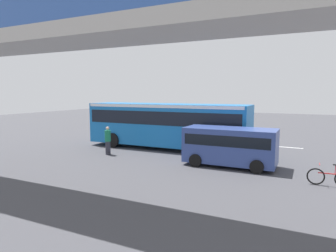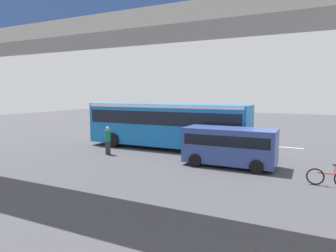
% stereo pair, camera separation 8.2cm
% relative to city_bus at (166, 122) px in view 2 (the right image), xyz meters
% --- Properties ---
extents(ground, '(80.00, 80.00, 0.00)m').
position_rel_city_bus_xyz_m(ground, '(0.26, -1.33, -1.88)').
color(ground, '#424247').
extents(city_bus, '(11.54, 2.85, 3.15)m').
position_rel_city_bus_xyz_m(city_bus, '(0.00, 0.00, 0.00)').
color(city_bus, '#196BB7').
rests_on(city_bus, ground).
extents(parked_van, '(4.80, 2.17, 2.05)m').
position_rel_city_bus_xyz_m(parked_van, '(-5.25, 2.99, -0.70)').
color(parked_van, '#33478C').
rests_on(parked_van, ground).
extents(bicycle_red, '(1.77, 0.44, 0.96)m').
position_rel_city_bus_xyz_m(bicycle_red, '(-9.92, 4.65, -1.51)').
color(bicycle_red, black).
rests_on(bicycle_red, ground).
extents(pedestrian, '(0.38, 0.38, 1.79)m').
position_rel_city_bus_xyz_m(pedestrian, '(2.46, 3.45, -1.00)').
color(pedestrian, '#2D2D38').
rests_on(pedestrian, ground).
extents(traffic_sign, '(0.08, 0.60, 2.80)m').
position_rel_city_bus_xyz_m(traffic_sign, '(-2.02, -6.27, 0.01)').
color(traffic_sign, slate).
rests_on(traffic_sign, ground).
extents(lane_dash_leftmost, '(2.00, 0.20, 0.01)m').
position_rel_city_bus_xyz_m(lane_dash_leftmost, '(-7.74, -4.17, -1.88)').
color(lane_dash_leftmost, silver).
rests_on(lane_dash_leftmost, ground).
extents(lane_dash_left, '(2.00, 0.20, 0.01)m').
position_rel_city_bus_xyz_m(lane_dash_left, '(-3.74, -4.17, -1.88)').
color(lane_dash_left, silver).
rests_on(lane_dash_left, ground).
extents(lane_dash_centre, '(2.00, 0.20, 0.01)m').
position_rel_city_bus_xyz_m(lane_dash_centre, '(0.26, -4.17, -1.88)').
color(lane_dash_centre, silver).
rests_on(lane_dash_centre, ground).
extents(lane_dash_right, '(2.00, 0.20, 0.01)m').
position_rel_city_bus_xyz_m(lane_dash_right, '(4.26, -4.17, -1.88)').
color(lane_dash_right, silver).
rests_on(lane_dash_right, ground).
extents(lane_dash_rightmost, '(2.00, 0.20, 0.01)m').
position_rel_city_bus_xyz_m(lane_dash_rightmost, '(8.26, -4.17, -1.88)').
color(lane_dash_rightmost, silver).
rests_on(lane_dash_rightmost, ground).
extents(pedestrian_overpass, '(26.72, 2.60, 7.24)m').
position_rel_city_bus_xyz_m(pedestrian_overpass, '(0.26, 10.27, 3.50)').
color(pedestrian_overpass, '#B2ADA5').
rests_on(pedestrian_overpass, ground).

